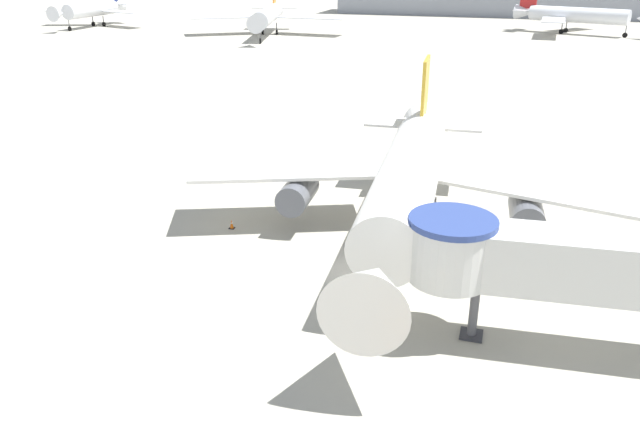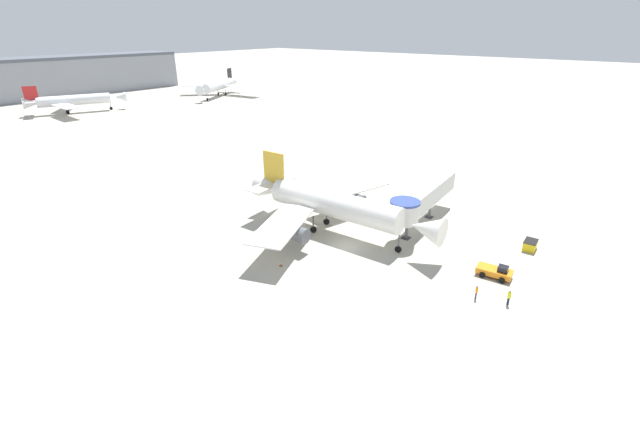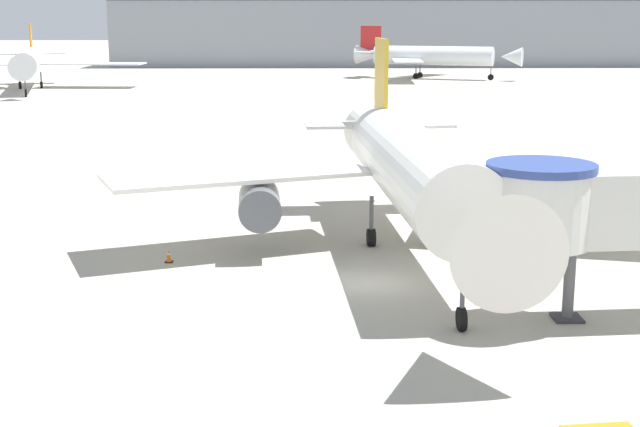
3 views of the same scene
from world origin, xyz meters
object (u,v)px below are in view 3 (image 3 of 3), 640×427
at_px(background_jet_red_tail, 429,56).
at_px(background_jet_orange_tail, 28,61).
at_px(main_airplane, 412,168).
at_px(traffic_cone_port_wing, 169,256).

relative_size(background_jet_red_tail, background_jet_orange_tail, 0.85).
bearing_deg(background_jet_orange_tail, main_airplane, -78.33).
xyz_separation_m(main_airplane, background_jet_red_tail, (17.82, 125.15, -0.05)).
bearing_deg(background_jet_orange_tail, background_jet_red_tail, 5.77).
bearing_deg(background_jet_red_tail, background_jet_orange_tail, 131.08).
xyz_separation_m(main_airplane, traffic_cone_port_wing, (-11.66, -1.17, -4.01)).
xyz_separation_m(traffic_cone_port_wing, background_jet_orange_tail, (-37.30, 102.01, 4.17)).
bearing_deg(traffic_cone_port_wing, background_jet_orange_tail, 110.08).
height_order(traffic_cone_port_wing, background_jet_red_tail, background_jet_red_tail).
relative_size(traffic_cone_port_wing, background_jet_orange_tail, 0.02).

